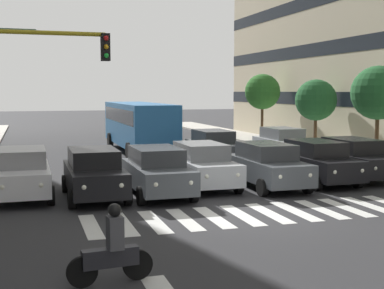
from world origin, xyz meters
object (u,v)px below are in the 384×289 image
(motorcycle_with_rider, at_px, (112,251))
(car_3, at_px, (202,165))
(car_2, at_px, (268,165))
(bus_behind_traffic, at_px, (138,122))
(car_4, at_px, (157,171))
(car_row2_0, at_px, (214,147))
(car_6, at_px, (22,173))
(car_1, at_px, (317,161))
(street_tree_2, at_px, (316,100))
(car_0, at_px, (354,158))
(car_5, at_px, (94,173))
(car_row2_1, at_px, (283,143))
(street_tree_1, at_px, (378,93))
(street_tree_3, at_px, (262,92))
(traffic_light_gantry, at_px, (9,93))

(motorcycle_with_rider, bearing_deg, car_3, -117.89)
(car_2, xyz_separation_m, bus_behind_traffic, (2.40, -13.08, 0.97))
(car_4, bearing_deg, car_3, -153.42)
(car_4, xyz_separation_m, car_row2_0, (-4.74, -7.29, 0.00))
(car_3, height_order, car_6, same)
(car_1, distance_m, street_tree_2, 11.50)
(car_0, relative_size, car_row2_0, 1.00)
(car_6, bearing_deg, car_5, 161.59)
(car_1, distance_m, car_row2_0, 6.99)
(car_row2_1, distance_m, street_tree_1, 5.64)
(car_5, bearing_deg, motorcycle_with_rider, 85.45)
(motorcycle_with_rider, height_order, street_tree_2, street_tree_2)
(bus_behind_traffic, bearing_deg, car_3, 90.00)
(car_3, distance_m, car_6, 6.63)
(car_5, bearing_deg, street_tree_2, -145.11)
(street_tree_1, height_order, street_tree_2, street_tree_1)
(street_tree_3, bearing_deg, street_tree_1, 91.41)
(traffic_light_gantry, height_order, street_tree_1, traffic_light_gantry)
(car_1, xyz_separation_m, car_row2_0, (2.06, -6.68, 0.00))
(car_row2_1, bearing_deg, bus_behind_traffic, -37.50)
(car_row2_1, height_order, street_tree_2, street_tree_2)
(car_row2_1, bearing_deg, car_5, 34.68)
(car_4, relative_size, bus_behind_traffic, 0.42)
(street_tree_1, xyz_separation_m, street_tree_2, (-0.02, -6.01, -0.45))
(car_0, height_order, bus_behind_traffic, bus_behind_traffic)
(car_0, xyz_separation_m, motorcycle_with_rider, (11.68, 9.23, -0.24))
(car_2, distance_m, street_tree_1, 9.38)
(car_1, xyz_separation_m, car_row2_1, (-2.21, -7.34, 0.00))
(car_0, xyz_separation_m, car_4, (8.80, 0.97, 0.00))
(car_1, height_order, car_3, same)
(car_5, bearing_deg, car_3, -168.84)
(car_0, bearing_deg, car_row2_1, -91.75)
(motorcycle_with_rider, bearing_deg, car_6, -79.47)
(car_1, relative_size, car_6, 1.00)
(car_3, height_order, street_tree_3, street_tree_3)
(car_4, bearing_deg, car_row2_0, -123.06)
(car_0, xyz_separation_m, car_row2_1, (-0.21, -6.98, 0.00))
(motorcycle_with_rider, distance_m, street_tree_3, 29.81)
(car_2, bearing_deg, street_tree_2, -128.18)
(car_row2_1, relative_size, street_tree_3, 0.92)
(car_row2_1, height_order, motorcycle_with_rider, car_row2_1)
(car_6, distance_m, bus_behind_traffic, 14.03)
(car_row2_0, height_order, street_tree_2, street_tree_2)
(car_1, distance_m, street_tree_3, 17.78)
(car_1, bearing_deg, traffic_light_gantry, 17.80)
(car_row2_1, bearing_deg, car_2, 59.29)
(car_row2_0, xyz_separation_m, motorcycle_with_rider, (7.62, 15.55, -0.24))
(street_tree_2, bearing_deg, car_1, 60.16)
(car_6, xyz_separation_m, car_row2_0, (-9.34, -6.31, 0.00))
(car_6, bearing_deg, car_4, 168.01)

